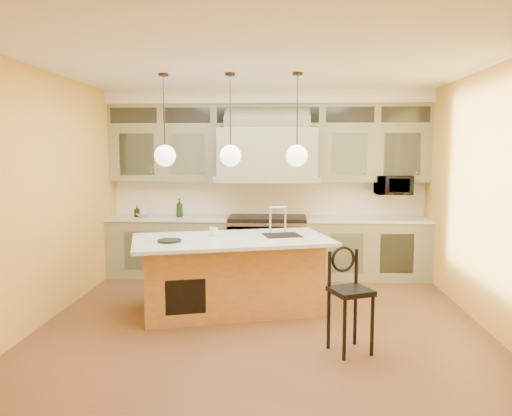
# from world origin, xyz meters

# --- Properties ---
(floor) EXTENTS (5.00, 5.00, 0.00)m
(floor) POSITION_xyz_m (0.00, 0.00, 0.00)
(floor) COLOR brown
(floor) RESTS_ON ground
(ceiling) EXTENTS (5.00, 5.00, 0.00)m
(ceiling) POSITION_xyz_m (0.00, 0.00, 2.90)
(ceiling) COLOR white
(ceiling) RESTS_ON wall_back
(wall_back) EXTENTS (5.00, 0.00, 5.00)m
(wall_back) POSITION_xyz_m (0.00, 2.50, 1.45)
(wall_back) COLOR gold
(wall_back) RESTS_ON ground
(wall_front) EXTENTS (5.00, 0.00, 5.00)m
(wall_front) POSITION_xyz_m (0.00, -2.50, 1.45)
(wall_front) COLOR gold
(wall_front) RESTS_ON ground
(wall_left) EXTENTS (0.00, 5.00, 5.00)m
(wall_left) POSITION_xyz_m (-2.50, 0.00, 1.45)
(wall_left) COLOR gold
(wall_left) RESTS_ON ground
(wall_right) EXTENTS (0.00, 5.00, 5.00)m
(wall_right) POSITION_xyz_m (2.50, 0.00, 1.45)
(wall_right) COLOR gold
(wall_right) RESTS_ON ground
(back_cabinetry) EXTENTS (5.00, 0.77, 2.90)m
(back_cabinetry) POSITION_xyz_m (0.00, 2.23, 1.43)
(back_cabinetry) COLOR gray
(back_cabinetry) RESTS_ON floor
(range) EXTENTS (1.20, 0.74, 0.96)m
(range) POSITION_xyz_m (0.00, 2.14, 0.49)
(range) COLOR silver
(range) RESTS_ON floor
(kitchen_island) EXTENTS (2.61, 1.84, 1.35)m
(kitchen_island) POSITION_xyz_m (-0.39, 0.45, 0.47)
(kitchen_island) COLOR olive
(kitchen_island) RESTS_ON floor
(counter_stool) EXTENTS (0.48, 0.48, 1.04)m
(counter_stool) POSITION_xyz_m (0.89, -0.77, 0.58)
(counter_stool) COLOR black
(counter_stool) RESTS_ON floor
(microwave) EXTENTS (0.54, 0.37, 0.30)m
(microwave) POSITION_xyz_m (1.95, 2.25, 1.45)
(microwave) COLOR black
(microwave) RESTS_ON back_cabinetry
(oil_bottle_a) EXTENTS (0.13, 0.13, 0.29)m
(oil_bottle_a) POSITION_xyz_m (-1.39, 2.15, 1.09)
(oil_bottle_a) COLOR black
(oil_bottle_a) RESTS_ON back_cabinetry
(oil_bottle_b) EXTENTS (0.09, 0.09, 0.18)m
(oil_bottle_b) POSITION_xyz_m (-2.07, 2.15, 1.03)
(oil_bottle_b) COLOR black
(oil_bottle_b) RESTS_ON back_cabinetry
(fruit_bowl) EXTENTS (0.26, 0.26, 0.06)m
(fruit_bowl) POSITION_xyz_m (-1.96, 2.15, 0.97)
(fruit_bowl) COLOR beige
(fruit_bowl) RESTS_ON back_cabinetry
(cup) EXTENTS (0.11, 0.11, 0.10)m
(cup) POSITION_xyz_m (-0.63, 0.55, 0.97)
(cup) COLOR silver
(cup) RESTS_ON kitchen_island
(pendant_left) EXTENTS (0.26, 0.26, 1.11)m
(pendant_left) POSITION_xyz_m (-1.20, 0.45, 1.95)
(pendant_left) COLOR #2D2319
(pendant_left) RESTS_ON ceiling
(pendant_center) EXTENTS (0.26, 0.26, 1.11)m
(pendant_center) POSITION_xyz_m (-0.40, 0.45, 1.95)
(pendant_center) COLOR #2D2319
(pendant_center) RESTS_ON ceiling
(pendant_right) EXTENTS (0.26, 0.26, 1.11)m
(pendant_right) POSITION_xyz_m (0.40, 0.45, 1.95)
(pendant_right) COLOR #2D2319
(pendant_right) RESTS_ON ceiling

